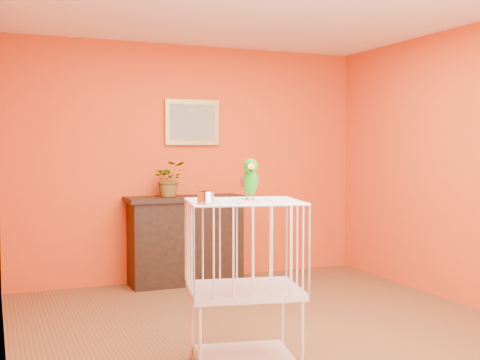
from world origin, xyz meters
name	(u,v)px	position (x,y,z in m)	size (l,w,h in m)	color
ground	(281,336)	(0.00, 0.00, 0.00)	(4.50, 4.50, 0.00)	brown
room_shell	(282,132)	(0.00, 0.00, 1.58)	(4.50, 4.50, 4.50)	#C74312
console_cabinet	(186,240)	(-0.14, 2.03, 0.47)	(1.28, 0.46, 0.95)	black
potted_plant	(170,183)	(-0.32, 2.02, 1.09)	(0.34, 0.38, 0.29)	#26722D
framed_picture	(192,122)	(0.00, 2.22, 1.75)	(0.62, 0.04, 0.50)	gold
birdcage	(244,282)	(-0.54, -0.53, 0.58)	(0.82, 0.70, 1.12)	silver
feed_cup	(206,197)	(-0.84, -0.64, 1.16)	(0.10, 0.10, 0.07)	silver
parrot	(250,179)	(-0.47, -0.47, 1.26)	(0.15, 0.25, 0.28)	#59544C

